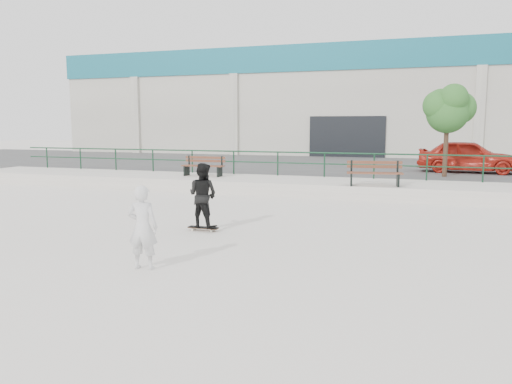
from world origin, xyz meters
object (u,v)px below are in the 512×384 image
(standing_skater, at_px, (203,195))
(seated_skater, at_px, (143,227))
(bench_left, at_px, (204,166))
(skateboard, at_px, (203,228))
(bench_right, at_px, (374,173))
(tree, at_px, (449,108))
(red_car, at_px, (468,156))

(standing_skater, height_order, seated_skater, standing_skater)
(bench_left, height_order, skateboard, bench_left)
(bench_right, distance_m, seated_skater, 10.63)
(bench_right, bearing_deg, standing_skater, -126.55)
(tree, height_order, seated_skater, tree)
(bench_right, distance_m, standing_skater, 7.61)
(tree, bearing_deg, bench_left, -163.13)
(tree, height_order, red_car, tree)
(tree, height_order, standing_skater, tree)
(bench_right, height_order, standing_skater, standing_skater)
(tree, bearing_deg, bench_right, -121.44)
(skateboard, distance_m, seated_skater, 3.50)
(standing_skater, xyz_separation_m, seated_skater, (0.34, -3.41, -0.12))
(seated_skater, bearing_deg, standing_skater, -91.29)
(bench_left, distance_m, seated_skater, 11.96)
(tree, relative_size, seated_skater, 2.41)
(bench_right, relative_size, skateboard, 2.55)
(tree, bearing_deg, seated_skater, -112.05)
(red_car, bearing_deg, standing_skater, 156.67)
(standing_skater, bearing_deg, seated_skater, 106.13)
(red_car, bearing_deg, bench_right, 156.26)
(red_car, xyz_separation_m, standing_skater, (-7.14, -13.11, -0.33))
(bench_right, xyz_separation_m, seated_skater, (-3.25, -10.12, -0.16))
(bench_right, height_order, seated_skater, seated_skater)
(bench_right, distance_m, red_car, 7.33)
(bench_right, xyz_separation_m, tree, (2.52, 4.12, 2.39))
(bench_right, bearing_deg, seated_skater, -116.16)
(seated_skater, bearing_deg, bench_left, -78.00)
(skateboard, relative_size, standing_skater, 0.48)
(bench_left, bearing_deg, bench_right, -10.02)
(skateboard, xyz_separation_m, standing_skater, (-0.00, 0.00, 0.83))
(skateboard, bearing_deg, red_car, 61.19)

